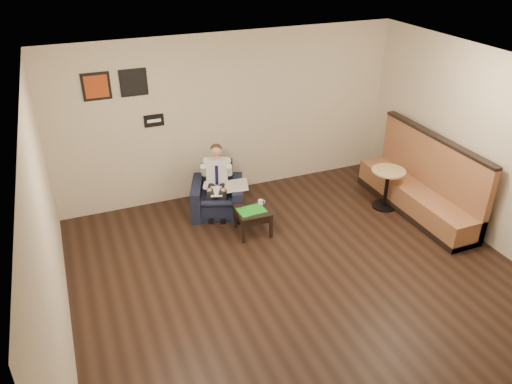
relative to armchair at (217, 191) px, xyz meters
name	(u,v)px	position (x,y,z in m)	size (l,w,h in m)	color
ground	(307,285)	(0.50, -2.29, -0.40)	(6.00, 6.00, 0.00)	black
wall_back	(230,116)	(0.50, 0.71, 1.00)	(6.00, 0.02, 2.80)	beige
wall_front	(506,380)	(0.50, -5.29, 1.00)	(6.00, 0.02, 2.80)	beige
wall_left	(50,248)	(-2.50, -2.29, 1.00)	(0.02, 6.00, 2.80)	beige
wall_right	(501,156)	(3.50, -2.29, 1.00)	(0.02, 6.00, 2.80)	beige
ceiling	(320,81)	(0.50, -2.29, 2.40)	(6.00, 6.00, 0.02)	white
seating_sign	(154,121)	(-0.80, 0.69, 1.10)	(0.32, 0.02, 0.20)	black
art_print_left	(96,86)	(-1.60, 0.69, 1.75)	(0.42, 0.03, 0.42)	#A73B14
art_print_right	(133,82)	(-1.05, 0.69, 1.75)	(0.42, 0.03, 0.42)	black
armchair	(217,191)	(0.00, 0.00, 0.00)	(0.83, 0.83, 0.80)	black
seated_man	(216,186)	(-0.04, -0.10, 0.15)	(0.52, 0.78, 1.10)	silver
lap_papers	(216,192)	(-0.07, -0.18, 0.09)	(0.18, 0.26, 0.01)	white
newspaper	(237,185)	(0.28, -0.20, 0.14)	(0.35, 0.43, 0.01)	silver
side_table	(253,221)	(0.31, -0.81, -0.19)	(0.50, 0.50, 0.41)	black
green_folder	(251,210)	(0.28, -0.82, 0.02)	(0.41, 0.29, 0.01)	green
coffee_mug	(261,202)	(0.48, -0.71, 0.05)	(0.07, 0.07, 0.09)	white
smartphone	(253,205)	(0.37, -0.66, 0.01)	(0.13, 0.06, 0.01)	black
banquette	(419,176)	(3.09, -1.20, 0.25)	(0.60, 2.53, 1.29)	brown
cafe_table	(386,189)	(2.70, -0.91, -0.05)	(0.56, 0.56, 0.70)	tan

